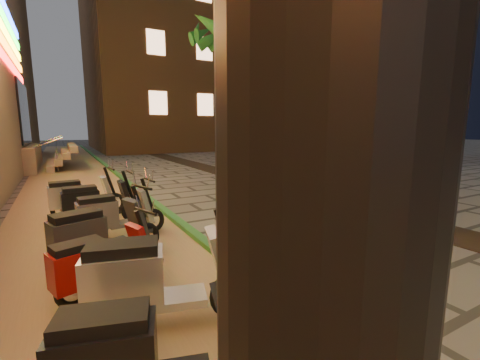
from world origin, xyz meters
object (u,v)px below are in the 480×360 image
scooter_4 (143,358)px  scooter_8 (112,215)px  scooter_6 (98,264)px  scooter_10 (78,197)px  scooter_7 (96,235)px  scooter_9 (94,204)px  scooter_5 (153,280)px  pedestrian_sign (325,147)px

scooter_4 → scooter_8: (0.36, 4.12, -0.00)m
scooter_6 → scooter_10: 4.12m
scooter_7 → scooter_8: (0.38, 1.17, -0.03)m
scooter_6 → scooter_9: scooter_9 is taller
scooter_5 → scooter_6: scooter_5 is taller
scooter_7 → scooter_10: scooter_7 is taller
scooter_6 → pedestrian_sign: bearing=-14.5°
pedestrian_sign → scooter_6: bearing=-174.6°
scooter_4 → scooter_7: bearing=107.1°
pedestrian_sign → scooter_6: 4.12m
scooter_4 → scooter_6: 1.98m
scooter_5 → scooter_6: size_ratio=1.25×
scooter_4 → scooter_6: (-0.09, 1.98, -0.05)m
scooter_9 → pedestrian_sign: bearing=-42.0°
scooter_5 → scooter_7: scooter_5 is taller
scooter_5 → scooter_10: scooter_5 is taller
scooter_4 → scooter_9: bearing=105.0°
pedestrian_sign → scooter_4: bearing=-147.8°
scooter_7 → scooter_10: size_ratio=1.01×
scooter_6 → scooter_8: size_ratio=0.90×
scooter_6 → scooter_9: (0.25, 3.18, 0.06)m
scooter_9 → scooter_7: bearing=-97.5°
scooter_4 → scooter_7: scooter_7 is taller
scooter_8 → scooter_10: 2.03m
scooter_5 → scooter_7: 1.97m
scooter_5 → scooter_10: (-0.44, 5.09, -0.05)m
scooter_4 → scooter_10: 6.10m
scooter_7 → scooter_10: bearing=74.4°
pedestrian_sign → scooter_4: size_ratio=1.69×
scooter_5 → scooter_8: size_ratio=1.12×
scooter_4 → scooter_5: 1.06m
scooter_6 → scooter_8: bearing=60.4°
scooter_10 → scooter_6: bearing=-94.0°
pedestrian_sign → scooter_8: pedestrian_sign is taller
scooter_10 → pedestrian_sign: bearing=-49.0°
scooter_9 → scooter_10: 0.97m
scooter_6 → scooter_7: size_ratio=0.86×
scooter_8 → scooter_9: scooter_9 is taller
scooter_5 → scooter_8: scooter_5 is taller
scooter_6 → scooter_8: 2.19m
scooter_4 → scooter_10: size_ratio=0.97×
scooter_5 → scooter_8: bearing=105.3°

